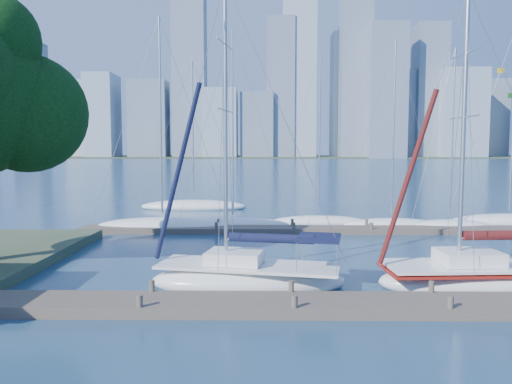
{
  "coord_description": "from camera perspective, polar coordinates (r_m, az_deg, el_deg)",
  "views": [
    {
      "loc": [
        -1.05,
        -16.58,
        5.5
      ],
      "look_at": [
        -1.3,
        4.0,
        3.72
      ],
      "focal_mm": 35.0,
      "sensor_mm": 36.0,
      "label": 1
    }
  ],
  "objects": [
    {
      "name": "ground",
      "position": [
        17.5,
        4.22,
        -13.37
      ],
      "size": [
        700.0,
        700.0,
        0.0
      ],
      "primitive_type": "plane",
      "color": "navy",
      "rests_on": "ground"
    },
    {
      "name": "near_dock",
      "position": [
        17.44,
        4.22,
        -12.75
      ],
      "size": [
        26.0,
        2.0,
        0.4
      ],
      "primitive_type": "cube",
      "color": "#51453B",
      "rests_on": "ground"
    },
    {
      "name": "far_dock",
      "position": [
        33.15,
        5.98,
        -4.31
      ],
      "size": [
        30.0,
        1.8,
        0.36
      ],
      "primitive_type": "cube",
      "color": "#51453B",
      "rests_on": "ground"
    },
    {
      "name": "far_shore",
      "position": [
        336.63,
        0.87,
        4.01
      ],
      "size": [
        800.0,
        100.0,
        1.5
      ],
      "primitive_type": "cube",
      "color": "#38472D",
      "rests_on": "ground"
    },
    {
      "name": "sailboat_navy",
      "position": [
        20.04,
        -0.91,
        -7.95
      ],
      "size": [
        8.09,
        3.96,
        12.53
      ],
      "rotation": [
        0.0,
        0.0,
        -0.19
      ],
      "color": "white",
      "rests_on": "ground"
    },
    {
      "name": "sailboat_maroon",
      "position": [
        21.79,
        24.41,
        -7.61
      ],
      "size": [
        8.34,
        3.16,
        12.0
      ],
      "rotation": [
        0.0,
        0.0,
        0.06
      ],
      "color": "white",
      "rests_on": "ground"
    },
    {
      "name": "bg_boat_0",
      "position": [
        34.54,
        -10.65,
        -3.8
      ],
      "size": [
        9.26,
        3.68,
        14.56
      ],
      "rotation": [
        0.0,
        0.0,
        0.13
      ],
      "color": "white",
      "rests_on": "ground"
    },
    {
      "name": "bg_boat_1",
      "position": [
        34.89,
        -2.64,
        -3.7
      ],
      "size": [
        8.23,
        3.98,
        13.96
      ],
      "rotation": [
        0.0,
        0.0,
        -0.25
      ],
      "color": "white",
      "rests_on": "ground"
    },
    {
      "name": "bg_boat_2",
      "position": [
        36.69,
        7.18,
        -3.34
      ],
      "size": [
        7.3,
        4.11,
        12.61
      ],
      "rotation": [
        0.0,
        0.0,
        -0.33
      ],
      "color": "white",
      "rests_on": "ground"
    },
    {
      "name": "bg_boat_3",
      "position": [
        36.03,
        15.23,
        -3.59
      ],
      "size": [
        7.06,
        4.18,
        13.16
      ],
      "rotation": [
        0.0,
        0.0,
        -0.34
      ],
      "color": "white",
      "rests_on": "ground"
    },
    {
      "name": "bg_boat_4",
      "position": [
        36.76,
        21.25,
        -3.59
      ],
      "size": [
        6.06,
        3.32,
        12.55
      ],
      "rotation": [
        0.0,
        0.0,
        0.25
      ],
      "color": "white",
      "rests_on": "ground"
    },
    {
      "name": "bg_boat_5",
      "position": [
        40.62,
        26.94,
        -2.97
      ],
      "size": [
        8.69,
        2.87,
        14.63
      ],
      "rotation": [
        0.0,
        0.0,
        -0.06
      ],
      "color": "white",
      "rests_on": "ground"
    },
    {
      "name": "bg_boat_6",
      "position": [
        46.05,
        -7.14,
        -1.6
      ],
      "size": [
        9.95,
        5.1,
        13.73
      ],
      "rotation": [
        0.0,
        0.0,
        0.28
      ],
      "color": "white",
      "rests_on": "ground"
    },
    {
      "name": "skyline",
      "position": [
        309.09,
        4.4,
        10.24
      ],
      "size": [
        502.44,
        51.31,
        100.29
      ],
      "color": "#8598AB",
      "rests_on": "ground"
    }
  ]
}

